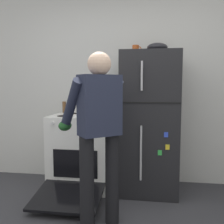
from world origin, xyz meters
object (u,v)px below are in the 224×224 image
stove_range (82,152)px  red_pot (93,110)px  person_cook (98,125)px  mixing_bowl (157,48)px  pepper_mill (64,107)px  coffee_mug (136,49)px  refrigerator (149,123)px

stove_range → red_pot: bearing=-11.3°
person_cook → mixing_bowl: mixing_bowl is taller
mixing_bowl → red_pot: bearing=-176.3°
red_pot → pepper_mill: bearing=151.5°
red_pot → coffee_mug: (0.51, 0.10, 0.75)m
coffee_mug → stove_range: bearing=-174.2°
person_cook → refrigerator: bearing=63.2°
refrigerator → coffee_mug: coffee_mug is taller
person_cook → coffee_mug: bearing=73.7°
person_cook → red_pot: 0.88m
person_cook → red_pot: size_ratio=4.78×
stove_range → person_cook: 1.09m
mixing_bowl → pepper_mill: bearing=170.8°
red_pot → pepper_mill: size_ratio=2.23×
stove_range → person_cook: person_cook is taller
stove_range → refrigerator: bearing=1.2°
mixing_bowl → stove_range: bearing=-178.9°
refrigerator → mixing_bowl: (0.08, 0.00, 0.90)m
person_cook → mixing_bowl: 1.32m
refrigerator → pepper_mill: (-1.15, 0.20, 0.16)m
mixing_bowl → person_cook: bearing=-120.7°
coffee_mug → pepper_mill: 1.23m
refrigerator → stove_range: (-0.85, -0.02, -0.39)m
person_cook → coffee_mug: (0.28, 0.95, 0.79)m
stove_range → coffee_mug: size_ratio=10.98×
refrigerator → red_pot: bearing=-175.9°
stove_range → mixing_bowl: 1.59m
person_cook → mixing_bowl: bearing=59.3°
stove_range → person_cook: bearing=-65.9°
refrigerator → coffee_mug: (-0.18, 0.05, 0.90)m
person_cook → pepper_mill: (-0.69, 1.10, 0.06)m
mixing_bowl → refrigerator: bearing=-179.8°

